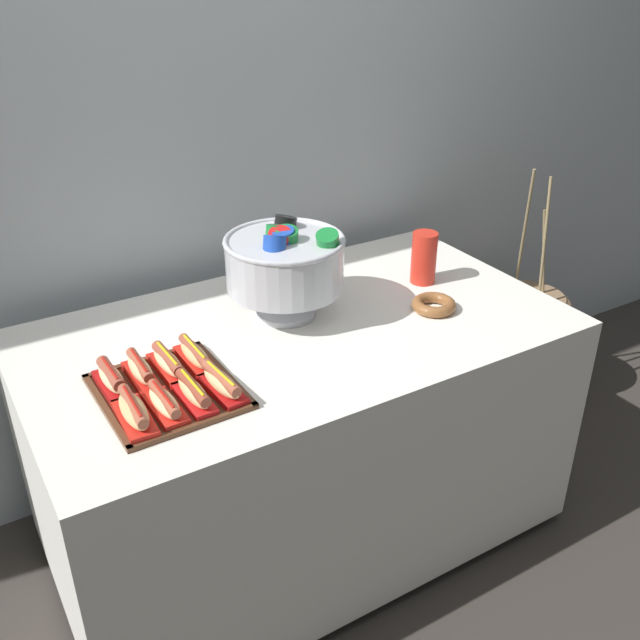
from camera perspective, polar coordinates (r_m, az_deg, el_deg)
ground_plane at (r=2.58m, az=-1.48°, el=-16.12°), size 10.00×10.00×0.00m
back_wall at (r=2.43m, az=-9.09°, el=15.92°), size 6.00×0.10×2.60m
buffet_table at (r=2.31m, az=-1.61°, el=-8.76°), size 1.59×0.89×0.79m
floor_vase at (r=3.21m, az=15.64°, el=-2.17°), size 0.45×0.45×1.03m
serving_tray at (r=1.85m, az=-12.04°, el=-5.62°), size 0.34×0.37×0.01m
hot_dog_0 at (r=1.74m, az=-14.60°, el=-7.10°), size 0.07×0.18×0.06m
hot_dog_1 at (r=1.76m, az=-12.28°, el=-6.52°), size 0.07×0.17×0.05m
hot_dog_2 at (r=1.78m, az=-10.04°, el=-5.73°), size 0.06×0.17×0.06m
hot_dog_3 at (r=1.80m, az=-7.84°, el=-5.05°), size 0.07×0.18×0.06m
hot_dog_4 at (r=1.87m, az=-16.26°, el=-4.52°), size 0.06×0.17×0.06m
hot_dog_5 at (r=1.89m, az=-14.10°, el=-3.93°), size 0.06×0.17×0.06m
hot_dog_6 at (r=1.91m, az=-11.98°, el=-3.38°), size 0.07×0.18×0.06m
hot_dog_7 at (r=1.93m, az=-9.92°, el=-2.80°), size 0.06×0.18×0.06m
punch_bowl at (r=2.10m, az=-2.78°, el=4.70°), size 0.36×0.36×0.29m
cup_stack at (r=2.37m, az=8.27°, el=4.93°), size 0.08×0.08×0.17m
donut at (r=2.22m, az=9.06°, el=1.21°), size 0.14×0.14×0.04m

